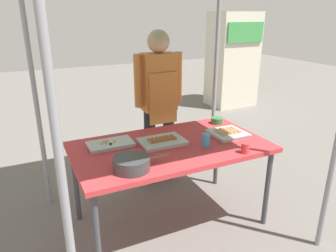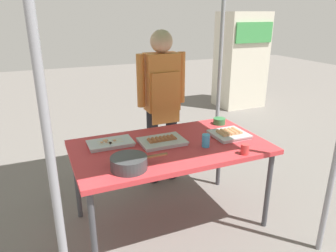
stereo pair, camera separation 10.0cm
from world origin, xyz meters
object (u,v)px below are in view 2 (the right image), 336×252
at_px(tray_pork_links, 229,134).
at_px(drink_cup_near_edge, 245,149).
at_px(stall_table, 170,151).
at_px(tray_meat_skewers, 110,143).
at_px(vendor_woman, 162,96).
at_px(tray_grilled_sausages, 162,141).
at_px(neighbor_stall_left, 241,60).
at_px(condiment_bowl, 219,121).
at_px(cooking_wok, 129,162).
at_px(drink_cup_by_wok, 206,141).

height_order(tray_pork_links, drink_cup_near_edge, drink_cup_near_edge).
relative_size(stall_table, tray_pork_links, 5.32).
relative_size(tray_meat_skewers, vendor_woman, 0.23).
xyz_separation_m(tray_grilled_sausages, neighbor_stall_left, (2.84, 2.90, 0.13)).
xyz_separation_m(stall_table, tray_meat_skewers, (-0.46, 0.19, 0.07)).
bearing_deg(tray_meat_skewers, neighbor_stall_left, 40.44).
bearing_deg(vendor_woman, tray_pork_links, 113.58).
distance_m(tray_pork_links, condiment_bowl, 0.33).
bearing_deg(condiment_bowl, tray_grilled_sausages, -161.81).
relative_size(cooking_wok, neighbor_stall_left, 0.23).
distance_m(tray_pork_links, vendor_woman, 0.85).
xyz_separation_m(cooking_wok, neighbor_stall_left, (3.22, 3.23, 0.10)).
relative_size(stall_table, drink_cup_by_wok, 15.09).
xyz_separation_m(tray_grilled_sausages, tray_pork_links, (0.61, -0.08, 0.00)).
xyz_separation_m(tray_grilled_sausages, drink_cup_by_wok, (0.30, -0.20, 0.03)).
distance_m(stall_table, drink_cup_near_edge, 0.61).
relative_size(drink_cup_near_edge, neighbor_stall_left, 0.05).
relative_size(stall_table, cooking_wok, 3.82).
bearing_deg(vendor_woman, tray_grilled_sausages, 67.86).
bearing_deg(stall_table, tray_meat_skewers, 157.57).
distance_m(tray_meat_skewers, cooking_wok, 0.47).
bearing_deg(drink_cup_by_wok, tray_pork_links, 21.54).
bearing_deg(tray_grilled_sausages, stall_table, -48.25).
relative_size(tray_pork_links, vendor_woman, 0.18).
bearing_deg(drink_cup_near_edge, condiment_bowl, 74.11).
distance_m(drink_cup_near_edge, neighbor_stall_left, 4.08).
bearing_deg(drink_cup_by_wok, tray_grilled_sausages, 146.00).
height_order(stall_table, tray_grilled_sausages, tray_grilled_sausages).
height_order(cooking_wok, drink_cup_by_wok, drink_cup_by_wok).
bearing_deg(tray_meat_skewers, tray_grilled_sausages, -17.94).
relative_size(drink_cup_near_edge, drink_cup_by_wok, 0.77).
bearing_deg(tray_meat_skewers, stall_table, -22.43).
bearing_deg(cooking_wok, neighbor_stall_left, 45.11).
relative_size(tray_grilled_sausages, cooking_wok, 0.89).
relative_size(condiment_bowl, neighbor_stall_left, 0.07).
bearing_deg(cooking_wok, tray_grilled_sausages, 41.19).
height_order(tray_grilled_sausages, cooking_wok, cooking_wok).
relative_size(tray_meat_skewers, condiment_bowl, 3.12).
xyz_separation_m(tray_meat_skewers, tray_pork_links, (1.02, -0.22, 0.00)).
distance_m(drink_cup_by_wok, neighbor_stall_left, 4.01).
distance_m(condiment_bowl, vendor_woman, 0.65).
bearing_deg(drink_cup_by_wok, neighbor_stall_left, 50.74).
height_order(drink_cup_near_edge, neighbor_stall_left, neighbor_stall_left).
height_order(tray_pork_links, vendor_woman, vendor_woman).
relative_size(tray_pork_links, condiment_bowl, 2.55).
distance_m(drink_cup_near_edge, drink_cup_by_wok, 0.32).
bearing_deg(cooking_wok, stall_table, 32.64).
distance_m(tray_grilled_sausages, drink_cup_near_edge, 0.68).
xyz_separation_m(cooking_wok, drink_cup_by_wok, (0.69, 0.13, 0.00)).
distance_m(stall_table, condiment_bowl, 0.72).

